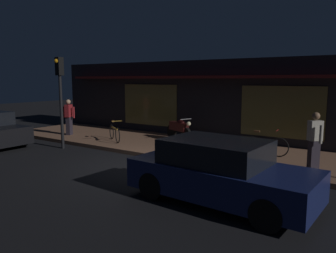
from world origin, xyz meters
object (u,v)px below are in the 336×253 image
Objects in this scene: person_photographer at (69,116)px; person_bystander at (315,140)px; bicycle_extra at (114,133)px; traffic_light_pole at (60,86)px; motorcycle at (179,128)px; bicycle_parked at (264,145)px; parked_car_far at (219,172)px.

person_photographer is 10.74m from person_bystander.
bicycle_extra is at bearing -179.92° from person_bystander.
person_photographer is 0.46× the size of traffic_light_pole.
motorcycle reaches higher than bicycle_extra.
bicycle_parked is 0.39× the size of parked_car_far.
person_photographer is at bearing -159.80° from motorcycle.
traffic_light_pole is at bearing -168.86° from person_bystander.
person_bystander reaches higher than bicycle_extra.
motorcycle is at bearing 39.96° from bicycle_extra.
motorcycle is at bearing 162.92° from person_bystander.
traffic_light_pole is at bearing -123.22° from bicycle_extra.
bicycle_parked is 6.18m from bicycle_extra.
person_bystander is at bearing 70.07° from parked_car_far.
traffic_light_pole is at bearing -45.19° from person_photographer.
bicycle_parked is at bearing 6.28° from person_photographer.
parked_car_far is (6.59, -3.55, 0.20)m from bicycle_extra.
person_bystander is 3.80m from parked_car_far.
motorcycle is 6.95m from parked_car_far.
bicycle_extra is at bearing 56.78° from traffic_light_pole.
parked_car_far is (4.46, -5.33, 0.06)m from motorcycle.
traffic_light_pole reaches higher than bicycle_parked.
motorcycle is 5.32m from person_photographer.
bicycle_extra is 7.48m from parked_car_far.
person_bystander reaches higher than motorcycle.
bicycle_extra is at bearing -140.04° from motorcycle.
person_bystander reaches higher than parked_car_far.
person_photographer is at bearing -178.92° from bicycle_extra.
person_bystander is at bearing 11.14° from traffic_light_pole.
traffic_light_pole reaches higher than person_photographer.
bicycle_parked is 2.06m from person_bystander.
motorcycle is 0.97× the size of person_photographer.
person_photographer reaches higher than motorcycle.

